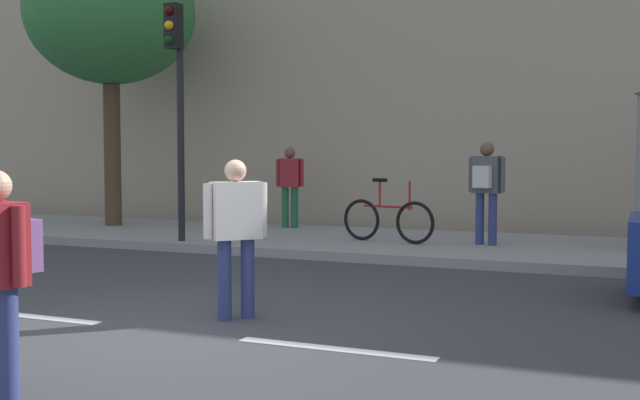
# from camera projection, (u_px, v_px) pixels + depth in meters

# --- Properties ---
(ground_plane) EXTENTS (80.00, 80.00, 0.00)m
(ground_plane) POSITION_uv_depth(u_px,v_px,m) (167.00, 331.00, 7.42)
(ground_plane) COLOR #38383A
(sidewalk_curb) EXTENTS (36.00, 4.00, 0.15)m
(sidewalk_curb) POSITION_uv_depth(u_px,v_px,m) (396.00, 244.00, 13.83)
(sidewalk_curb) COLOR gray
(sidewalk_curb) RESTS_ON ground_plane
(lane_markings) EXTENTS (25.80, 0.16, 0.01)m
(lane_markings) POSITION_uv_depth(u_px,v_px,m) (167.00, 331.00, 7.42)
(lane_markings) COLOR silver
(lane_markings) RESTS_ON ground_plane
(traffic_light) EXTENTS (0.24, 0.45, 4.03)m
(traffic_light) POSITION_uv_depth(u_px,v_px,m) (176.00, 82.00, 13.38)
(traffic_light) COLOR black
(traffic_light) RESTS_ON sidewalk_curb
(street_tree) EXTENTS (3.50, 3.50, 5.93)m
(street_tree) POSITION_uv_depth(u_px,v_px,m) (110.00, 13.00, 16.34)
(street_tree) COLOR #4C3826
(street_tree) RESTS_ON sidewalk_curb
(pedestrian_in_dark_shirt) EXTENTS (0.50, 0.52, 1.61)m
(pedestrian_in_dark_shirt) POSITION_uv_depth(u_px,v_px,m) (236.00, 225.00, 7.90)
(pedestrian_in_dark_shirt) COLOR navy
(pedestrian_in_dark_shirt) RESTS_ON ground_plane
(pedestrian_in_red_top) EXTENTS (0.60, 0.45, 1.56)m
(pedestrian_in_red_top) POSITION_uv_depth(u_px,v_px,m) (1.00, 264.00, 5.30)
(pedestrian_in_red_top) COLOR navy
(pedestrian_in_red_top) RESTS_ON ground_plane
(pedestrian_with_bag) EXTENTS (0.54, 0.35, 1.64)m
(pedestrian_with_bag) POSITION_uv_depth(u_px,v_px,m) (290.00, 181.00, 16.01)
(pedestrian_with_bag) COLOR #1E5938
(pedestrian_with_bag) RESTS_ON sidewalk_curb
(pedestrian_in_light_jacket) EXTENTS (0.62, 0.45, 1.70)m
(pedestrian_in_light_jacket) POSITION_uv_depth(u_px,v_px,m) (486.00, 183.00, 13.01)
(pedestrian_in_light_jacket) COLOR navy
(pedestrian_in_light_jacket) RESTS_ON sidewalk_curb
(bicycle_leaning) EXTENTS (1.75, 0.41, 1.09)m
(bicycle_leaning) POSITION_uv_depth(u_px,v_px,m) (388.00, 219.00, 13.45)
(bicycle_leaning) COLOR black
(bicycle_leaning) RESTS_ON sidewalk_curb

